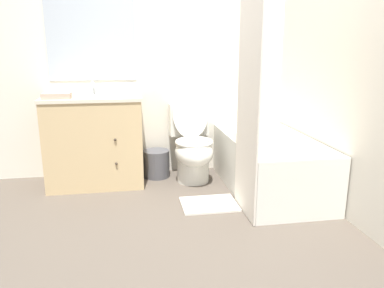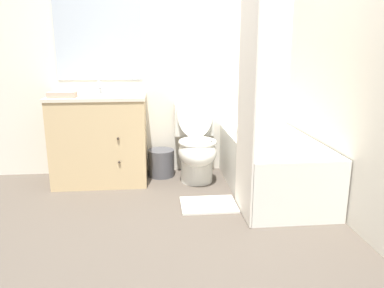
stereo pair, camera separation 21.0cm
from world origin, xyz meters
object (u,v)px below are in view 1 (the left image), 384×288
(tissue_box, at_px, (127,89))
(bath_towel_folded, at_px, (271,145))
(toilet, at_px, (192,146))
(wastebasket, at_px, (157,164))
(sink_faucet, at_px, (94,90))
(bath_mat, at_px, (209,204))
(hand_towel_folded, at_px, (57,96))
(bathtub, at_px, (269,163))
(vanity_cabinet, at_px, (95,140))

(tissue_box, bearing_deg, bath_towel_folded, -41.62)
(toilet, distance_m, wastebasket, 0.43)
(sink_faucet, distance_m, bath_towel_folded, 1.80)
(sink_faucet, xyz_separation_m, bath_mat, (0.96, -0.89, -0.88))
(hand_towel_folded, height_order, bath_towel_folded, hand_towel_folded)
(wastebasket, bearing_deg, tissue_box, 168.79)
(sink_faucet, distance_m, tissue_box, 0.32)
(hand_towel_folded, relative_size, bath_mat, 0.52)
(hand_towel_folded, bearing_deg, bathtub, -8.34)
(toilet, height_order, hand_towel_folded, hand_towel_folded)
(bathtub, bearing_deg, bath_mat, -156.18)
(bathtub, xyz_separation_m, bath_mat, (-0.62, -0.27, -0.24))
(bathtub, relative_size, tissue_box, 9.54)
(wastebasket, height_order, hand_towel_folded, hand_towel_folded)
(vanity_cabinet, height_order, tissue_box, tissue_box)
(tissue_box, distance_m, bath_towel_folded, 1.53)
(toilet, height_order, bath_mat, toilet)
(vanity_cabinet, bearing_deg, sink_faucet, 90.00)
(tissue_box, bearing_deg, vanity_cabinet, -155.76)
(tissue_box, relative_size, hand_towel_folded, 0.61)
(vanity_cabinet, bearing_deg, toilet, -4.29)
(sink_faucet, xyz_separation_m, toilet, (0.93, -0.25, -0.54))
(sink_faucet, xyz_separation_m, tissue_box, (0.32, -0.04, 0.00))
(sink_faucet, height_order, bath_towel_folded, sink_faucet)
(bathtub, bearing_deg, hand_towel_folded, 171.66)
(bathtub, distance_m, hand_towel_folded, 1.99)
(hand_towel_folded, bearing_deg, bath_towel_folded, -21.72)
(vanity_cabinet, height_order, bath_towel_folded, vanity_cabinet)
(vanity_cabinet, relative_size, bath_towel_folded, 2.64)
(sink_faucet, bearing_deg, bath_towel_folded, -35.74)
(toilet, bearing_deg, hand_towel_folded, -175.64)
(vanity_cabinet, bearing_deg, bath_towel_folded, -30.61)
(sink_faucet, distance_m, bathtub, 1.82)
(bath_mat, bearing_deg, tissue_box, 127.13)
(toilet, relative_size, tissue_box, 5.73)
(wastebasket, distance_m, hand_towel_folded, 1.17)
(bath_mat, bearing_deg, hand_towel_folded, 156.35)
(wastebasket, xyz_separation_m, tissue_box, (-0.27, 0.05, 0.76))
(vanity_cabinet, distance_m, hand_towel_folded, 0.55)
(vanity_cabinet, distance_m, bath_mat, 1.27)
(tissue_box, bearing_deg, sink_faucet, 172.78)
(toilet, relative_size, bath_mat, 1.84)
(wastebasket, distance_m, tissue_box, 0.80)
(toilet, bearing_deg, vanity_cabinet, 175.71)
(wastebasket, bearing_deg, bathtub, -27.83)
(vanity_cabinet, relative_size, sink_faucet, 6.32)
(bathtub, relative_size, wastebasket, 5.12)
(wastebasket, distance_m, bath_mat, 0.90)
(wastebasket, bearing_deg, toilet, -24.85)
(sink_faucet, relative_size, bathtub, 0.10)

